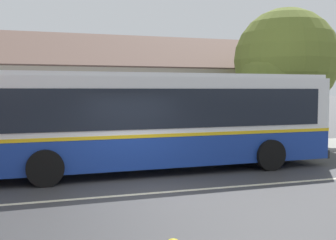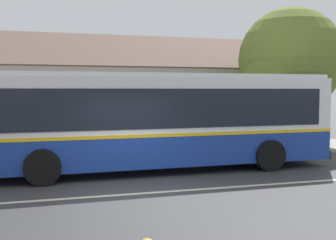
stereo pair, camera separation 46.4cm
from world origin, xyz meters
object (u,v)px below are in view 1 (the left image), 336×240
(bench_down_street, at_px, (8,147))
(bus_stop_sign, at_px, (286,113))
(transit_bus, at_px, (149,119))
(street_tree_primary, at_px, (284,64))

(bench_down_street, bearing_deg, bus_stop_sign, -4.84)
(transit_bus, height_order, bench_down_street, transit_bus)
(bus_stop_sign, bearing_deg, bench_down_street, 175.16)
(bench_down_street, height_order, bus_stop_sign, bus_stop_sign)
(bus_stop_sign, bearing_deg, street_tree_primary, 59.71)
(transit_bus, xyz_separation_m, street_tree_primary, (7.46, 3.86, 2.12))
(street_tree_primary, relative_size, bus_stop_sign, 2.64)
(bench_down_street, bearing_deg, transit_bus, -34.42)
(transit_bus, distance_m, bench_down_street, 5.44)
(bench_down_street, xyz_separation_m, bus_stop_sign, (10.82, -0.92, 1.08))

